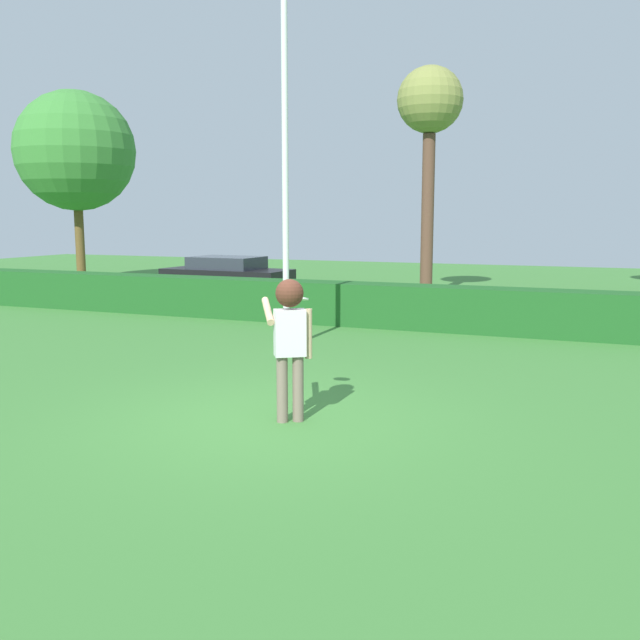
# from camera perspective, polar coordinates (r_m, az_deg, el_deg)

# --- Properties ---
(ground_plane) EXTENTS (60.00, 60.00, 0.00)m
(ground_plane) POSITION_cam_1_polar(r_m,az_deg,el_deg) (8.95, -4.01, -8.10)
(ground_plane) COLOR #3E7C35
(person) EXTENTS (0.80, 0.58, 1.79)m
(person) POSITION_cam_1_polar(r_m,az_deg,el_deg) (8.61, -2.49, -0.88)
(person) COLOR #7B695B
(person) RESTS_ON ground
(frisbee) EXTENTS (0.27, 0.27, 0.08)m
(frisbee) POSITION_cam_1_polar(r_m,az_deg,el_deg) (9.30, -1.77, 1.77)
(frisbee) COLOR white
(lamppost) EXTENTS (0.24, 0.24, 6.86)m
(lamppost) POSITION_cam_1_polar(r_m,az_deg,el_deg) (13.49, -2.87, 13.58)
(lamppost) COLOR silver
(lamppost) RESTS_ON ground
(hedge_row) EXTENTS (27.13, 0.90, 0.99)m
(hedge_row) POSITION_cam_1_polar(r_m,az_deg,el_deg) (16.08, 8.16, 1.05)
(hedge_row) COLOR #1D5620
(hedge_row) RESTS_ON ground
(parked_car_black) EXTENTS (4.28, 1.98, 1.25)m
(parked_car_black) POSITION_cam_1_polar(r_m,az_deg,el_deg) (23.00, -7.61, 3.76)
(parked_car_black) COLOR black
(parked_car_black) RESTS_ON ground
(oak_tree) EXTENTS (2.03, 2.03, 7.11)m
(oak_tree) POSITION_cam_1_polar(r_m,az_deg,el_deg) (22.66, 8.96, 16.61)
(oak_tree) COLOR brown
(oak_tree) RESTS_ON ground
(willow_tree) EXTENTS (4.40, 4.40, 7.14)m
(willow_tree) POSITION_cam_1_polar(r_m,az_deg,el_deg) (28.09, -19.36, 12.86)
(willow_tree) COLOR brown
(willow_tree) RESTS_ON ground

